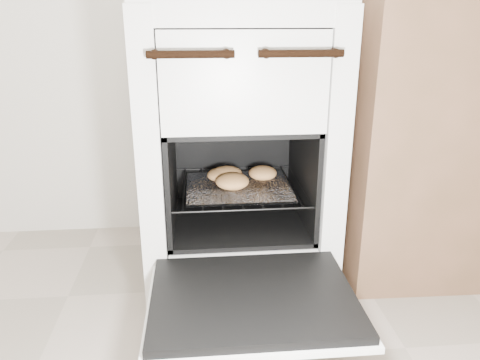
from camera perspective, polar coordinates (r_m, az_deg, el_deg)
The scene contains 6 objects.
stove at distance 1.57m, azimuth -0.48°, elevation 3.44°, with size 0.59×0.65×0.90m.
oven_door at distance 1.22m, azimuth 1.57°, elevation -14.34°, with size 0.53×0.41×0.04m.
oven_rack at distance 1.54m, azimuth -0.27°, elevation -0.82°, with size 0.43×0.41×0.01m.
foil_sheet at distance 1.52m, azimuth -0.20°, elevation -0.87°, with size 0.33×0.29×0.01m, color white.
baked_rolls at distance 1.55m, azimuth -0.80°, elevation 0.55°, with size 0.26×0.22×0.05m.
counter at distance 1.88m, azimuth 25.85°, elevation 4.88°, with size 0.92×0.62×0.92m, color brown.
Camera 1 is at (-0.22, -0.33, 0.88)m, focal length 35.00 mm.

